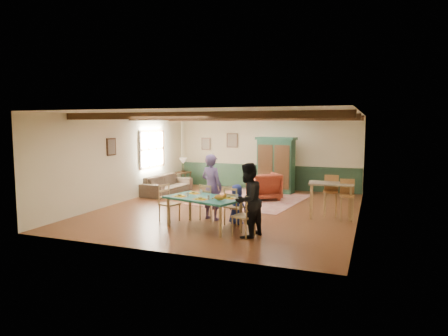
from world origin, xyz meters
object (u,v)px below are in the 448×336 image
(dining_table, at_px, (204,213))
(person_woman, at_px, (248,200))
(dining_chair_far_right, at_px, (235,206))
(sofa, at_px, (167,184))
(person_child, at_px, (237,204))
(bar_stool_left, at_px, (331,196))
(dining_chair_end_right, at_px, (244,215))
(armchair, at_px, (264,186))
(table_lamp, at_px, (183,165))
(dining_chair_end_left, at_px, (169,203))
(armoire, at_px, (276,165))
(counter_table, at_px, (330,200))
(person_man, at_px, (212,187))
(cat, at_px, (220,197))
(bar_stool_right, at_px, (347,201))
(end_table, at_px, (183,179))
(dining_chair_far_left, at_px, (210,202))

(dining_table, xyz_separation_m, person_woman, (1.17, -0.33, 0.44))
(dining_chair_far_right, xyz_separation_m, sofa, (-3.66, 3.28, -0.14))
(person_child, xyz_separation_m, bar_stool_left, (2.04, 1.59, 0.05))
(dining_chair_end_right, relative_size, person_woman, 0.58)
(dining_table, bearing_deg, dining_chair_end_right, -15.98)
(bar_stool_left, bearing_deg, armchair, 141.44)
(table_lamp, bearing_deg, person_woman, -52.35)
(dining_chair_end_left, height_order, armoire, armoire)
(counter_table, bearing_deg, person_man, -156.00)
(dining_chair_end_left, xyz_separation_m, person_child, (1.66, 0.33, 0.03))
(dining_chair_end_left, height_order, cat, dining_chair_end_left)
(dining_table, distance_m, armchair, 3.99)
(sofa, bearing_deg, bar_stool_right, -104.46)
(bar_stool_left, bearing_deg, cat, -131.88)
(dining_table, distance_m, sofa, 4.94)
(end_table, bearing_deg, dining_chair_far_right, -51.66)
(sofa, height_order, counter_table, counter_table)
(cat, distance_m, counter_table, 3.20)
(sofa, distance_m, end_table, 1.50)
(person_man, relative_size, counter_table, 1.51)
(dining_chair_far_left, relative_size, armoire, 0.47)
(dining_chair_far_left, relative_size, person_man, 0.55)
(dining_chair_end_right, distance_m, table_lamp, 7.11)
(dining_table, distance_m, dining_chair_end_right, 1.12)
(cat, bearing_deg, armoire, 106.69)
(dining_chair_far_right, distance_m, bar_stool_right, 2.83)
(person_man, height_order, counter_table, person_man)
(table_lamp, height_order, bar_stool_left, table_lamp)
(dining_chair_far_left, relative_size, cat, 2.64)
(armoire, height_order, bar_stool_left, armoire)
(dining_chair_far_left, bearing_deg, counter_table, -138.93)
(dining_chair_end_left, distance_m, bar_stool_left, 4.17)
(dining_chair_far_left, distance_m, bar_stool_left, 3.17)
(dining_chair_far_left, height_order, armoire, armoire)
(counter_table, bearing_deg, bar_stool_right, -25.62)
(cat, relative_size, bar_stool_left, 0.32)
(end_table, bearing_deg, dining_chair_end_left, -66.94)
(armchair, xyz_separation_m, counter_table, (2.28, -1.87, 0.03))
(dining_chair_end_right, height_order, armoire, armoire)
(end_table, relative_size, bar_stool_left, 0.54)
(dining_chair_end_left, bearing_deg, counter_table, -48.26)
(person_child, relative_size, table_lamp, 1.80)
(counter_table, distance_m, bar_stool_right, 0.47)
(dining_chair_far_right, height_order, armoire, armoire)
(person_woman, height_order, table_lamp, person_woman)
(armchair, bearing_deg, dining_chair_far_left, 44.85)
(bar_stool_right, bearing_deg, table_lamp, 144.83)
(cat, bearing_deg, person_woman, 8.13)
(dining_chair_end_right, bearing_deg, person_man, -117.30)
(person_man, bearing_deg, sofa, -29.64)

